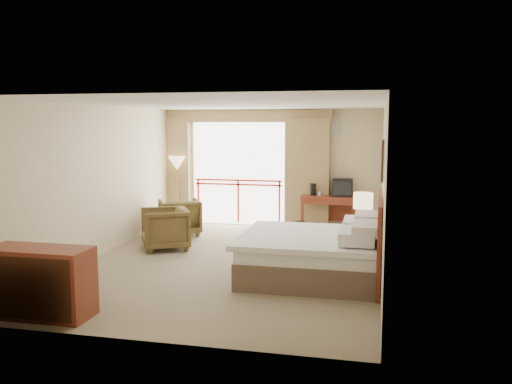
% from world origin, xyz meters
% --- Properties ---
extents(floor, '(7.00, 7.00, 0.00)m').
position_xyz_m(floor, '(0.00, 0.00, 0.00)').
color(floor, gray).
rests_on(floor, ground).
extents(ceiling, '(7.00, 7.00, 0.00)m').
position_xyz_m(ceiling, '(0.00, 0.00, 2.70)').
color(ceiling, white).
rests_on(ceiling, wall_back).
extents(wall_back, '(5.00, 0.00, 5.00)m').
position_xyz_m(wall_back, '(0.00, 3.50, 1.35)').
color(wall_back, beige).
rests_on(wall_back, ground).
extents(wall_front, '(5.00, 0.00, 5.00)m').
position_xyz_m(wall_front, '(0.00, -3.50, 1.35)').
color(wall_front, beige).
rests_on(wall_front, ground).
extents(wall_left, '(0.00, 7.00, 7.00)m').
position_xyz_m(wall_left, '(-2.50, 0.00, 1.35)').
color(wall_left, beige).
rests_on(wall_left, ground).
extents(wall_right, '(0.00, 7.00, 7.00)m').
position_xyz_m(wall_right, '(2.50, 0.00, 1.35)').
color(wall_right, beige).
rests_on(wall_right, ground).
extents(balcony_door, '(2.40, 0.00, 2.40)m').
position_xyz_m(balcony_door, '(-0.80, 3.48, 1.20)').
color(balcony_door, white).
rests_on(balcony_door, wall_back).
extents(balcony_railing, '(2.09, 0.03, 1.02)m').
position_xyz_m(balcony_railing, '(-0.80, 3.46, 0.81)').
color(balcony_railing, red).
rests_on(balcony_railing, wall_back).
extents(curtain_left, '(1.00, 0.26, 2.50)m').
position_xyz_m(curtain_left, '(-2.45, 3.35, 1.25)').
color(curtain_left, olive).
rests_on(curtain_left, wall_back).
extents(curtain_right, '(1.00, 0.26, 2.50)m').
position_xyz_m(curtain_right, '(0.85, 3.35, 1.25)').
color(curtain_right, olive).
rests_on(curtain_right, wall_back).
extents(valance, '(4.40, 0.22, 0.28)m').
position_xyz_m(valance, '(-0.80, 3.38, 2.55)').
color(valance, olive).
rests_on(valance, wall_back).
extents(hvac_vent, '(0.50, 0.04, 0.50)m').
position_xyz_m(hvac_vent, '(1.30, 3.47, 2.35)').
color(hvac_vent, silver).
rests_on(hvac_vent, wall_back).
extents(bed, '(2.13, 2.06, 0.97)m').
position_xyz_m(bed, '(1.50, -0.60, 0.38)').
color(bed, brown).
rests_on(bed, floor).
extents(headboard, '(0.06, 2.10, 1.30)m').
position_xyz_m(headboard, '(2.46, -0.60, 0.65)').
color(headboard, maroon).
rests_on(headboard, wall_right).
extents(framed_art, '(0.04, 0.72, 0.60)m').
position_xyz_m(framed_art, '(2.47, -0.60, 1.85)').
color(framed_art, black).
rests_on(framed_art, wall_right).
extents(nightstand, '(0.40, 0.47, 0.55)m').
position_xyz_m(nightstand, '(2.17, 0.78, 0.27)').
color(nightstand, maroon).
rests_on(nightstand, floor).
extents(table_lamp, '(0.34, 0.34, 0.60)m').
position_xyz_m(table_lamp, '(2.17, 0.83, 1.02)').
color(table_lamp, tan).
rests_on(table_lamp, nightstand).
extents(phone, '(0.19, 0.16, 0.08)m').
position_xyz_m(phone, '(2.12, 0.63, 0.59)').
color(phone, black).
rests_on(phone, nightstand).
extents(desk, '(1.20, 0.58, 0.79)m').
position_xyz_m(desk, '(1.36, 3.21, 0.61)').
color(desk, maroon).
rests_on(desk, floor).
extents(tv, '(0.43, 0.34, 0.39)m').
position_xyz_m(tv, '(1.66, 3.15, 0.98)').
color(tv, black).
rests_on(tv, desk).
extents(coffee_maker, '(0.14, 0.14, 0.27)m').
position_xyz_m(coffee_maker, '(1.01, 3.16, 0.92)').
color(coffee_maker, black).
rests_on(coffee_maker, desk).
extents(cup, '(0.08, 0.08, 0.10)m').
position_xyz_m(cup, '(1.16, 3.11, 0.83)').
color(cup, white).
rests_on(cup, desk).
extents(wastebasket, '(0.23, 0.23, 0.28)m').
position_xyz_m(wastebasket, '(0.80, 2.61, 0.14)').
color(wastebasket, black).
rests_on(wastebasket, floor).
extents(armchair_far, '(1.13, 1.14, 0.77)m').
position_xyz_m(armchair_far, '(-1.72, 2.02, 0.00)').
color(armchair_far, '#4D3D1C').
rests_on(armchair_far, floor).
extents(armchair_near, '(1.16, 1.15, 0.79)m').
position_xyz_m(armchair_near, '(-1.51, 0.68, 0.00)').
color(armchair_near, '#4D3D1C').
rests_on(armchair_near, floor).
extents(side_table, '(0.51, 0.51, 0.56)m').
position_xyz_m(side_table, '(-1.98, 1.42, 0.38)').
color(side_table, black).
rests_on(side_table, floor).
extents(book, '(0.19, 0.25, 0.02)m').
position_xyz_m(book, '(-1.98, 1.42, 0.56)').
color(book, white).
rests_on(book, side_table).
extents(floor_lamp, '(0.41, 0.41, 1.62)m').
position_xyz_m(floor_lamp, '(-2.21, 3.15, 1.39)').
color(floor_lamp, tan).
rests_on(floor_lamp, floor).
extents(dresser, '(1.30, 0.55, 0.87)m').
position_xyz_m(dresser, '(-1.64, -3.06, 0.43)').
color(dresser, maroon).
rests_on(dresser, floor).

